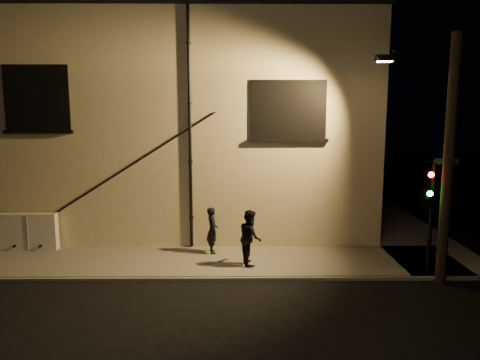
{
  "coord_description": "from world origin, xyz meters",
  "views": [
    {
      "loc": [
        -0.23,
        -13.26,
        5.1
      ],
      "look_at": [
        -0.08,
        1.8,
        2.73
      ],
      "focal_mm": 35.0,
      "sensor_mm": 36.0,
      "label": 1
    }
  ],
  "objects_px": {
    "pedestrian_b": "(250,237)",
    "traffic_signal": "(427,197)",
    "utility_cabinet": "(29,232)",
    "pedestrian_a": "(212,230)",
    "streetlamp_pole": "(444,154)"
  },
  "relations": [
    {
      "from": "pedestrian_b",
      "to": "traffic_signal",
      "type": "distance_m",
      "value": 5.45
    },
    {
      "from": "utility_cabinet",
      "to": "pedestrian_b",
      "type": "relative_size",
      "value": 1.12
    },
    {
      "from": "pedestrian_a",
      "to": "traffic_signal",
      "type": "xyz_separation_m",
      "value": [
        6.44,
        -2.07,
        1.55
      ]
    },
    {
      "from": "pedestrian_b",
      "to": "streetlamp_pole",
      "type": "distance_m",
      "value": 6.25
    },
    {
      "from": "traffic_signal",
      "to": "streetlamp_pole",
      "type": "bearing_deg",
      "value": -45.23
    },
    {
      "from": "traffic_signal",
      "to": "utility_cabinet",
      "type": "bearing_deg",
      "value": 168.95
    },
    {
      "from": "utility_cabinet",
      "to": "streetlamp_pole",
      "type": "relative_size",
      "value": 0.28
    },
    {
      "from": "pedestrian_b",
      "to": "pedestrian_a",
      "type": "bearing_deg",
      "value": 39.3
    },
    {
      "from": "pedestrian_b",
      "to": "traffic_signal",
      "type": "relative_size",
      "value": 0.51
    },
    {
      "from": "pedestrian_b",
      "to": "streetlamp_pole",
      "type": "xyz_separation_m",
      "value": [
        5.47,
        -1.2,
        2.78
      ]
    },
    {
      "from": "utility_cabinet",
      "to": "streetlamp_pole",
      "type": "distance_m",
      "value": 13.8
    },
    {
      "from": "pedestrian_b",
      "to": "utility_cabinet",
      "type": "bearing_deg",
      "value": 70.07
    },
    {
      "from": "streetlamp_pole",
      "to": "pedestrian_a",
      "type": "bearing_deg",
      "value": 160.66
    },
    {
      "from": "utility_cabinet",
      "to": "pedestrian_b",
      "type": "distance_m",
      "value": 7.87
    },
    {
      "from": "utility_cabinet",
      "to": "pedestrian_a",
      "type": "bearing_deg",
      "value": -3.97
    }
  ]
}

